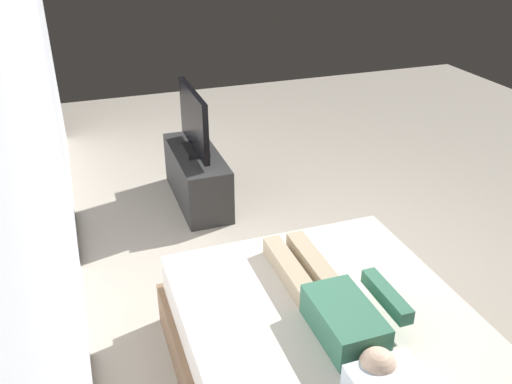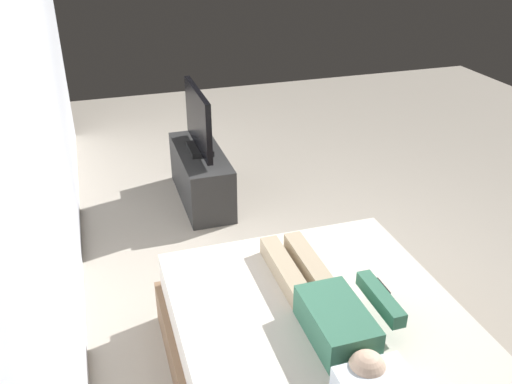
# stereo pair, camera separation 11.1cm
# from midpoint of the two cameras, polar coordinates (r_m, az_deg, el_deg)

# --- Properties ---
(ground_plane) EXTENTS (10.00, 10.00, 0.00)m
(ground_plane) POSITION_cam_midpoint_polar(r_m,az_deg,el_deg) (4.12, 4.52, -9.57)
(ground_plane) COLOR #ADA393
(back_wall) EXTENTS (6.40, 0.10, 2.80)m
(back_wall) POSITION_cam_midpoint_polar(r_m,az_deg,el_deg) (3.55, -22.61, 7.72)
(back_wall) COLOR silver
(back_wall) RESTS_ON ground
(bed) EXTENTS (1.90, 1.61, 0.54)m
(bed) POSITION_cam_midpoint_polar(r_m,az_deg,el_deg) (3.17, 6.91, -17.15)
(bed) COLOR brown
(bed) RESTS_ON ground
(person) EXTENTS (1.26, 0.46, 0.18)m
(person) POSITION_cam_midpoint_polar(r_m,az_deg,el_deg) (2.95, 7.25, -11.81)
(person) COLOR #387056
(person) RESTS_ON bed
(remote) EXTENTS (0.15, 0.04, 0.02)m
(remote) POSITION_cam_midpoint_polar(r_m,az_deg,el_deg) (3.27, 12.48, -9.50)
(remote) COLOR black
(remote) RESTS_ON bed
(tv_stand) EXTENTS (1.10, 0.40, 0.50)m
(tv_stand) POSITION_cam_midpoint_polar(r_m,az_deg,el_deg) (5.12, -6.86, 1.63)
(tv_stand) COLOR #2D2D2D
(tv_stand) RESTS_ON ground
(tv) EXTENTS (0.88, 0.20, 0.59)m
(tv) POSITION_cam_midpoint_polar(r_m,az_deg,el_deg) (4.91, -7.21, 7.24)
(tv) COLOR black
(tv) RESTS_ON tv_stand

